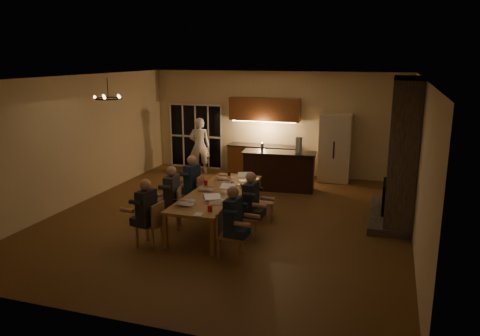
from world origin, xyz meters
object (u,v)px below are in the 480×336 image
person_left_mid (172,197)px  plate_far (243,185)px  bar_island (279,171)px  person_right_mid (251,205)px  mug_back (216,179)px  can_cola (229,174)px  laptop_e (224,175)px  redcup_mid (206,183)px  standing_person (200,146)px  chair_right_far (264,201)px  bar_blender (299,145)px  laptop_d (227,188)px  bar_bottle (262,147)px  laptop_b (213,199)px  laptop_c (207,185)px  dining_table (218,208)px  laptop_f (246,176)px  plate_left (189,201)px  can_right (241,186)px  chair_left_far (193,193)px  chair_right_mid (247,217)px  plate_near (222,201)px  person_left_far (192,184)px  chandelier (108,99)px  chair_right_near (230,234)px  mug_mid (232,183)px  laptop_a (186,199)px  redcup_near (210,209)px  chair_left_mid (170,208)px  person_right_near (233,223)px  mug_front (205,196)px  chair_left_near (150,224)px  person_left_near (147,213)px

person_left_mid → plate_far: (1.23, 1.19, 0.07)m
bar_island → person_right_mid: (0.25, -3.59, 0.15)m
mug_back → can_cola: can_cola is taller
laptop_e → redcup_mid: (-0.23, -0.64, -0.05)m
person_right_mid → standing_person: bearing=37.5°
chair_right_far → bar_blender: bearing=-18.2°
standing_person → laptop_e: size_ratio=5.56×
laptop_d → bar_bottle: size_ratio=1.33×
laptop_b → laptop_c: bearing=89.3°
dining_table → laptop_f: 1.22m
laptop_b → laptop_f: same height
laptop_f → plate_left: bearing=-134.1°
can_right → can_cola: bearing=122.6°
chair_left_far → chair_right_mid: 2.11m
plate_near → plate_far: 1.33m
mug_back → person_left_far: bearing=-156.3°
laptop_d → can_cola: size_ratio=2.67×
bar_island → laptop_e: size_ratio=6.30×
dining_table → chandelier: chandelier is taller
bar_blender → chair_right_far: bearing=-82.7°
person_left_mid → chandelier: bearing=-96.6°
chair_right_near → laptop_f: bearing=5.1°
chair_right_mid → mug_mid: bearing=15.5°
chair_right_near → can_right: size_ratio=7.42×
laptop_a → redcup_near: 0.66m
chair_left_mid → standing_person: (-1.28, 4.69, 0.44)m
person_left_far → mug_mid: person_left_far is taller
laptop_b → mug_mid: 1.45m
person_left_mid → plate_left: bearing=56.4°
chandelier → redcup_near: bearing=-18.9°
laptop_a → mug_mid: size_ratio=3.20×
chair_left_far → plate_left: 1.63m
laptop_a → redcup_near: laptop_a is taller
person_left_mid → dining_table: bearing=117.2°
bar_island → person_right_near: size_ratio=1.46×
dining_table → laptop_a: (-0.29, -1.05, 0.49)m
chair_left_mid → chair_left_far: size_ratio=1.00×
mug_front → chandelier: bearing=176.2°
chair_left_near → person_left_far: size_ratio=0.64×
chair_right_near → person_right_mid: bearing=-9.8°
bar_island → person_left_mid: bearing=-118.4°
laptop_f → plate_far: laptop_f is taller
laptop_e → can_right: 0.93m
redcup_near → person_left_near: bearing=-164.9°
person_left_mid → person_left_near: bearing=-1.6°
person_right_near → can_cola: size_ratio=11.50×
bar_island → chair_right_near: (0.18, -4.67, -0.10)m
person_left_far → plate_near: (1.20, -1.24, 0.07)m
person_right_near → laptop_c: person_right_near is taller
can_cola → plate_near: size_ratio=0.44×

